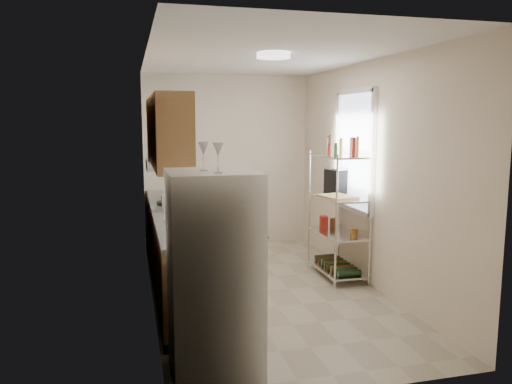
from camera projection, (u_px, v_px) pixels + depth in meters
room at (265, 178)px, 5.48m from camera, size 2.52×4.42×2.62m
counter_run at (179, 248)px, 5.80m from camera, size 0.63×3.51×0.90m
upper_cabinets at (166, 131)px, 5.25m from camera, size 0.33×2.20×0.72m
range_hood at (167, 164)px, 6.09m from camera, size 0.50×0.60×0.12m
window at (355, 151)px, 6.08m from camera, size 0.06×1.00×1.46m
bakers_rack at (339, 188)px, 6.04m from camera, size 0.45×0.90×1.73m
ceiling_dome at (274, 56)px, 5.01m from camera, size 0.34×0.34×0.05m
refrigerator at (214, 277)px, 3.68m from camera, size 0.65×0.65×1.57m
wine_glass_a at (218, 158)px, 3.38m from camera, size 0.07×0.07×0.21m
wine_glass_b at (203, 156)px, 3.53m from camera, size 0.07×0.07×0.21m
rice_cooker at (172, 203)px, 5.69m from camera, size 0.23×0.23×0.19m
frying_pan_large at (167, 203)px, 6.09m from camera, size 0.31×0.31×0.04m
frying_pan_small at (169, 198)px, 6.52m from camera, size 0.29×0.29×0.04m
cutting_board at (337, 197)px, 5.91m from camera, size 0.42×0.49×0.03m
espresso_machine at (336, 180)px, 6.38m from camera, size 0.25×0.31×0.31m
storage_bag at (324, 222)px, 6.42m from camera, size 0.11×0.14×0.14m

